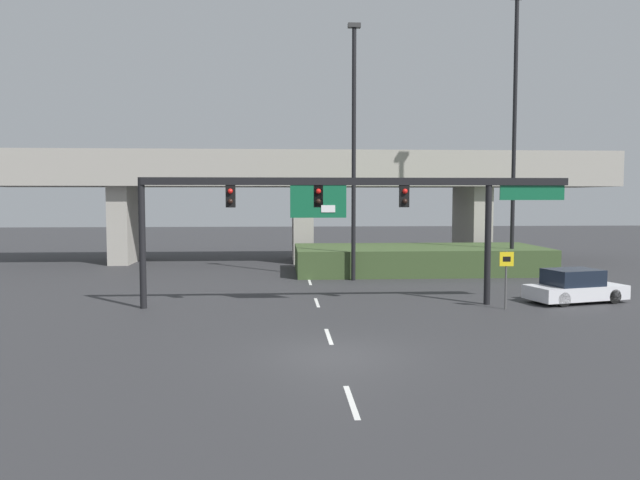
# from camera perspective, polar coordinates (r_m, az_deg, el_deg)

# --- Properties ---
(ground_plane) EXTENTS (160.00, 160.00, 0.00)m
(ground_plane) POSITION_cam_1_polar(r_m,az_deg,el_deg) (19.09, 1.37, -10.40)
(ground_plane) COLOR #2D2D30
(lane_markings) EXTENTS (0.14, 36.22, 0.01)m
(lane_markings) POSITION_cam_1_polar(r_m,az_deg,el_deg) (31.37, -0.65, -4.70)
(lane_markings) COLOR silver
(lane_markings) RESTS_ON ground
(signal_gantry) EXTENTS (18.51, 0.44, 5.55)m
(signal_gantry) POSITION_cam_1_polar(r_m,az_deg,el_deg) (26.81, 2.54, 3.67)
(signal_gantry) COLOR black
(signal_gantry) RESTS_ON ground
(speed_limit_sign) EXTENTS (0.60, 0.11, 2.48)m
(speed_limit_sign) POSITION_cam_1_polar(r_m,az_deg,el_deg) (27.34, 16.66, -2.75)
(speed_limit_sign) COLOR #4C4C4C
(speed_limit_sign) RESTS_ON ground
(highway_light_pole_near) EXTENTS (0.70, 0.36, 16.55)m
(highway_light_pole_near) POSITION_cam_1_polar(r_m,az_deg,el_deg) (39.38, 17.35, 9.51)
(highway_light_pole_near) COLOR black
(highway_light_pole_near) RESTS_ON ground
(highway_light_pole_far) EXTENTS (0.70, 0.36, 14.29)m
(highway_light_pole_far) POSITION_cam_1_polar(r_m,az_deg,el_deg) (35.27, 3.11, 8.50)
(highway_light_pole_far) COLOR black
(highway_light_pole_far) RESTS_ON ground
(overpass_bridge) EXTENTS (45.02, 7.01, 7.95)m
(overpass_bridge) POSITION_cam_1_polar(r_m,az_deg,el_deg) (45.98, -1.64, 5.04)
(overpass_bridge) COLOR #A39E93
(overpass_bridge) RESTS_ON ground
(grass_embankment) EXTENTS (15.42, 6.61, 1.60)m
(grass_embankment) POSITION_cam_1_polar(r_m,az_deg,el_deg) (39.71, 9.00, -1.76)
(grass_embankment) COLOR #384C28
(grass_embankment) RESTS_ON ground
(parked_sedan_near_right) EXTENTS (4.69, 2.90, 1.50)m
(parked_sedan_near_right) POSITION_cam_1_polar(r_m,az_deg,el_deg) (30.30, 22.26, -4.00)
(parked_sedan_near_right) COLOR silver
(parked_sedan_near_right) RESTS_ON ground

